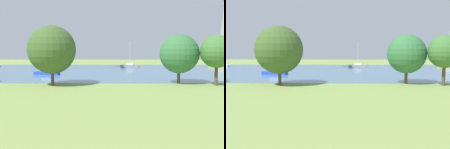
{
  "view_description": "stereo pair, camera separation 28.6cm",
  "coord_description": "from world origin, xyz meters",
  "views": [
    {
      "loc": [
        -0.05,
        -7.55,
        5.32
      ],
      "look_at": [
        -0.21,
        16.15,
        2.79
      ],
      "focal_mm": 41.63,
      "sensor_mm": 36.0,
      "label": 1
    },
    {
      "loc": [
        0.23,
        -7.54,
        5.32
      ],
      "look_at": [
        -0.21,
        16.15,
        2.79
      ],
      "focal_mm": 41.63,
      "sensor_mm": 36.0,
      "label": 2
    }
  ],
  "objects": [
    {
      "name": "ground_plane",
      "position": [
        0.0,
        22.0,
        0.0
      ],
      "size": [
        160.0,
        160.0,
        0.0
      ],
      "primitive_type": "plane",
      "color": "#7F994C"
    },
    {
      "name": "sailboat_blue",
      "position": [
        -12.92,
        42.05,
        0.46
      ],
      "size": [
        4.97,
        2.19,
        6.88
      ],
      "color": "blue",
      "rests_on": "water_surface"
    },
    {
      "name": "water_surface",
      "position": [
        0.0,
        50.0,
        0.01
      ],
      "size": [
        140.0,
        40.0,
        0.02
      ],
      "primitive_type": "cube",
      "color": "teal",
      "rests_on": "ground"
    },
    {
      "name": "sailboat_yellow",
      "position": [
        27.42,
        60.65,
        0.47
      ],
      "size": [
        5.0,
        2.42,
        7.72
      ],
      "color": "yellow",
      "rests_on": "water_surface"
    },
    {
      "name": "sailboat_gray",
      "position": [
        4.18,
        60.2,
        0.46
      ],
      "size": [
        4.98,
        2.27,
        6.64
      ],
      "color": "gray",
      "rests_on": "water_surface"
    },
    {
      "name": "tree_east_far",
      "position": [
        9.45,
        30.18,
        4.31
      ],
      "size": [
        5.67,
        5.67,
        7.15
      ],
      "color": "brown",
      "rests_on": "ground"
    },
    {
      "name": "tree_east_near",
      "position": [
        14.1,
        28.14,
        4.67
      ],
      "size": [
        4.52,
        4.52,
        6.95
      ],
      "color": "brown",
      "rests_on": "ground"
    },
    {
      "name": "tree_west_far",
      "position": [
        -8.57,
        28.24,
        4.92
      ],
      "size": [
        6.65,
        6.65,
        8.25
      ],
      "color": "brown",
      "rests_on": "ground"
    }
  ]
}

